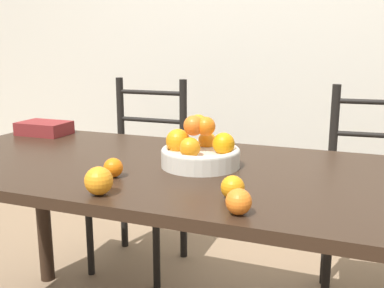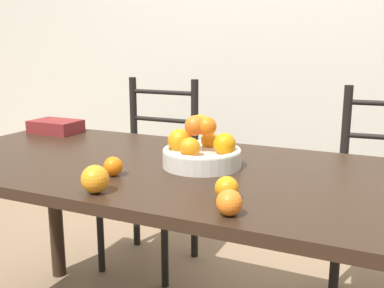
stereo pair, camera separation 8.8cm
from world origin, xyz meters
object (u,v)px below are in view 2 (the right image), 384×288
at_px(fruit_bowl, 201,150).
at_px(orange_loose_3, 95,179).
at_px(orange_loose_2, 229,202).
at_px(orange_loose_0, 113,166).
at_px(book_stack, 56,126).
at_px(chair_left, 152,178).
at_px(orange_loose_1, 227,188).

height_order(fruit_bowl, orange_loose_3, fruit_bowl).
xyz_separation_m(orange_loose_2, orange_loose_3, (-0.40, 0.00, 0.01)).
bearing_deg(fruit_bowl, orange_loose_0, -133.66).
relative_size(orange_loose_0, book_stack, 0.27).
bearing_deg(fruit_bowl, orange_loose_3, -112.45).
xyz_separation_m(orange_loose_0, orange_loose_3, (0.05, -0.16, 0.01)).
xyz_separation_m(fruit_bowl, chair_left, (-0.58, 0.67, -0.36)).
xyz_separation_m(orange_loose_2, chair_left, (-0.82, 1.05, -0.33)).
height_order(fruit_bowl, orange_loose_2, fruit_bowl).
bearing_deg(orange_loose_1, orange_loose_0, 171.32).
relative_size(orange_loose_3, chair_left, 0.08).
distance_m(orange_loose_2, orange_loose_3, 0.40).
xyz_separation_m(orange_loose_1, orange_loose_2, (0.04, -0.10, 0.00)).
height_order(orange_loose_0, book_stack, orange_loose_0).
distance_m(fruit_bowl, orange_loose_0, 0.30).
xyz_separation_m(orange_loose_0, chair_left, (-0.37, 0.88, -0.33)).
bearing_deg(orange_loose_1, fruit_bowl, 125.24).
relative_size(orange_loose_1, book_stack, 0.29).
distance_m(fruit_bowl, orange_loose_3, 0.41).
bearing_deg(orange_loose_2, orange_loose_0, 159.93).
distance_m(orange_loose_1, chair_left, 1.27).
relative_size(orange_loose_0, orange_loose_3, 0.77).
relative_size(orange_loose_1, orange_loose_2, 0.99).
xyz_separation_m(orange_loose_0, orange_loose_2, (0.45, -0.16, 0.00)).
height_order(fruit_bowl, chair_left, chair_left).
xyz_separation_m(orange_loose_1, book_stack, (-1.05, 0.54, -0.00)).
bearing_deg(orange_loose_0, orange_loose_3, -72.42).
distance_m(orange_loose_3, chair_left, 1.18).
distance_m(orange_loose_0, orange_loose_1, 0.41).
bearing_deg(orange_loose_3, orange_loose_2, -0.45).
distance_m(orange_loose_2, chair_left, 1.37).
height_order(fruit_bowl, orange_loose_1, fruit_bowl).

